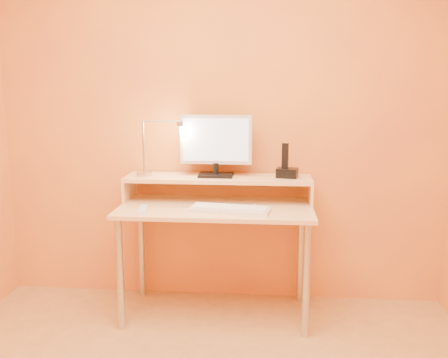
# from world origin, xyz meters

# --- Properties ---
(wall_back) EXTENTS (3.00, 0.04, 2.50)m
(wall_back) POSITION_xyz_m (0.00, 1.50, 1.25)
(wall_back) COLOR orange
(wall_back) RESTS_ON floor
(desk_leg_fl) EXTENTS (0.04, 0.04, 0.69)m
(desk_leg_fl) POSITION_xyz_m (-0.55, 0.93, 0.35)
(desk_leg_fl) COLOR #B8B8BA
(desk_leg_fl) RESTS_ON floor
(desk_leg_fr) EXTENTS (0.04, 0.04, 0.69)m
(desk_leg_fr) POSITION_xyz_m (0.55, 0.93, 0.35)
(desk_leg_fr) COLOR #B8B8BA
(desk_leg_fr) RESTS_ON floor
(desk_leg_bl) EXTENTS (0.04, 0.04, 0.69)m
(desk_leg_bl) POSITION_xyz_m (-0.55, 1.43, 0.35)
(desk_leg_bl) COLOR #B8B8BA
(desk_leg_bl) RESTS_ON floor
(desk_leg_br) EXTENTS (0.04, 0.04, 0.69)m
(desk_leg_br) POSITION_xyz_m (0.55, 1.43, 0.35)
(desk_leg_br) COLOR #B8B8BA
(desk_leg_br) RESTS_ON floor
(desk_lower) EXTENTS (1.20, 0.60, 0.02)m
(desk_lower) POSITION_xyz_m (0.00, 1.18, 0.71)
(desk_lower) COLOR tan
(desk_lower) RESTS_ON floor
(shelf_riser_left) EXTENTS (0.02, 0.30, 0.14)m
(shelf_riser_left) POSITION_xyz_m (-0.59, 1.33, 0.79)
(shelf_riser_left) COLOR tan
(shelf_riser_left) RESTS_ON desk_lower
(shelf_riser_right) EXTENTS (0.02, 0.30, 0.14)m
(shelf_riser_right) POSITION_xyz_m (0.59, 1.33, 0.79)
(shelf_riser_right) COLOR tan
(shelf_riser_right) RESTS_ON desk_lower
(desk_shelf) EXTENTS (1.20, 0.30, 0.02)m
(desk_shelf) POSITION_xyz_m (0.00, 1.33, 0.87)
(desk_shelf) COLOR tan
(desk_shelf) RESTS_ON desk_lower
(monitor_foot) EXTENTS (0.22, 0.16, 0.02)m
(monitor_foot) POSITION_xyz_m (-0.01, 1.33, 0.89)
(monitor_foot) COLOR black
(monitor_foot) RESTS_ON desk_shelf
(monitor_neck) EXTENTS (0.04, 0.04, 0.07)m
(monitor_neck) POSITION_xyz_m (-0.01, 1.33, 0.93)
(monitor_neck) COLOR black
(monitor_neck) RESTS_ON monitor_foot
(monitor_panel) EXTENTS (0.46, 0.04, 0.31)m
(monitor_panel) POSITION_xyz_m (-0.01, 1.34, 1.12)
(monitor_panel) COLOR silver
(monitor_panel) RESTS_ON monitor_neck
(monitor_back) EXTENTS (0.41, 0.02, 0.27)m
(monitor_back) POSITION_xyz_m (-0.01, 1.36, 1.12)
(monitor_back) COLOR black
(monitor_back) RESTS_ON monitor_panel
(monitor_screen) EXTENTS (0.42, 0.01, 0.27)m
(monitor_screen) POSITION_xyz_m (-0.01, 1.32, 1.12)
(monitor_screen) COLOR #CAE3FF
(monitor_screen) RESTS_ON monitor_panel
(lamp_base) EXTENTS (0.10, 0.10, 0.02)m
(lamp_base) POSITION_xyz_m (-0.48, 1.30, 0.89)
(lamp_base) COLOR #B8B8BA
(lamp_base) RESTS_ON desk_shelf
(lamp_post) EXTENTS (0.01, 0.01, 0.33)m
(lamp_post) POSITION_xyz_m (-0.48, 1.30, 1.07)
(lamp_post) COLOR #B8B8BA
(lamp_post) RESTS_ON lamp_base
(lamp_arm) EXTENTS (0.24, 0.01, 0.01)m
(lamp_arm) POSITION_xyz_m (-0.36, 1.30, 1.24)
(lamp_arm) COLOR #B8B8BA
(lamp_arm) RESTS_ON lamp_post
(lamp_head) EXTENTS (0.04, 0.04, 0.03)m
(lamp_head) POSITION_xyz_m (-0.24, 1.30, 1.22)
(lamp_head) COLOR #B8B8BA
(lamp_head) RESTS_ON lamp_arm
(lamp_bulb) EXTENTS (0.03, 0.03, 0.00)m
(lamp_bulb) POSITION_xyz_m (-0.24, 1.30, 1.20)
(lamp_bulb) COLOR #FFEAC6
(lamp_bulb) RESTS_ON lamp_head
(phone_dock) EXTENTS (0.15, 0.12, 0.06)m
(phone_dock) POSITION_xyz_m (0.44, 1.33, 0.91)
(phone_dock) COLOR black
(phone_dock) RESTS_ON desk_shelf
(phone_handset) EXTENTS (0.04, 0.03, 0.16)m
(phone_handset) POSITION_xyz_m (0.43, 1.33, 1.02)
(phone_handset) COLOR black
(phone_handset) RESTS_ON phone_dock
(phone_led) EXTENTS (0.01, 0.00, 0.04)m
(phone_led) POSITION_xyz_m (0.49, 1.28, 0.91)
(phone_led) COLOR #1441FE
(phone_led) RESTS_ON phone_dock
(keyboard) EXTENTS (0.49, 0.23, 0.02)m
(keyboard) POSITION_xyz_m (0.10, 1.05, 0.73)
(keyboard) COLOR silver
(keyboard) RESTS_ON desk_lower
(mouse) EXTENTS (0.08, 0.11, 0.03)m
(mouse) POSITION_xyz_m (0.24, 1.09, 0.74)
(mouse) COLOR white
(mouse) RESTS_ON desk_lower
(remote_control) EXTENTS (0.07, 0.18, 0.02)m
(remote_control) POSITION_xyz_m (-0.42, 1.01, 0.73)
(remote_control) COLOR silver
(remote_control) RESTS_ON desk_lower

